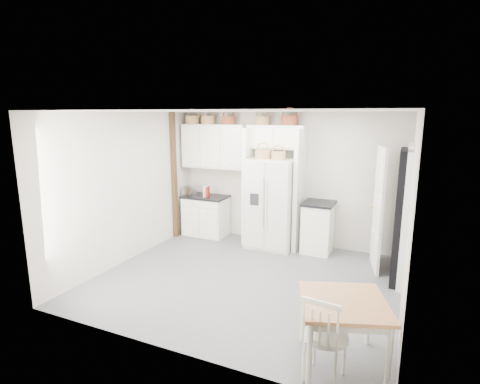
% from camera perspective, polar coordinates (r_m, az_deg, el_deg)
% --- Properties ---
extents(floor, '(4.50, 4.50, 0.00)m').
position_cam_1_polar(floor, '(6.06, 0.91, -13.17)').
color(floor, '#4B4B4B').
rests_on(floor, ground).
extents(ceiling, '(4.50, 4.50, 0.00)m').
position_cam_1_polar(ceiling, '(5.49, 1.00, 12.24)').
color(ceiling, white).
rests_on(ceiling, wall_back).
extents(wall_back, '(4.50, 0.00, 4.50)m').
position_cam_1_polar(wall_back, '(7.48, 7.01, 2.03)').
color(wall_back, beige).
rests_on(wall_back, floor).
extents(wall_left, '(0.00, 4.00, 4.00)m').
position_cam_1_polar(wall_left, '(6.82, -16.69, 0.67)').
color(wall_left, beige).
rests_on(wall_left, floor).
extents(wall_right, '(0.00, 4.00, 4.00)m').
position_cam_1_polar(wall_right, '(5.21, 24.40, -3.26)').
color(wall_right, beige).
rests_on(wall_right, floor).
extents(refrigerator, '(0.90, 0.72, 1.74)m').
position_cam_1_polar(refrigerator, '(7.24, 4.85, -1.73)').
color(refrigerator, silver).
rests_on(refrigerator, floor).
extents(base_cab_left, '(0.89, 0.56, 0.82)m').
position_cam_1_polar(base_cab_left, '(8.05, -5.22, -3.71)').
color(base_cab_left, white).
rests_on(base_cab_left, floor).
extents(base_cab_right, '(0.52, 0.62, 0.92)m').
position_cam_1_polar(base_cab_right, '(7.21, 11.80, -5.39)').
color(base_cab_right, white).
rests_on(base_cab_right, floor).
extents(dining_table, '(1.08, 1.08, 0.71)m').
position_cam_1_polar(dining_table, '(4.25, 15.28, -19.91)').
color(dining_table, '#A27646').
rests_on(dining_table, floor).
extents(windsor_chair, '(0.49, 0.45, 0.91)m').
position_cam_1_polar(windsor_chair, '(3.96, 12.89, -20.67)').
color(windsor_chair, white).
rests_on(windsor_chair, floor).
extents(counter_left, '(0.92, 0.60, 0.04)m').
position_cam_1_polar(counter_left, '(7.95, -5.28, -0.72)').
color(counter_left, black).
rests_on(counter_left, base_cab_left).
extents(counter_right, '(0.56, 0.67, 0.04)m').
position_cam_1_polar(counter_right, '(7.09, 11.96, -1.68)').
color(counter_right, black).
rests_on(counter_right, base_cab_right).
extents(toaster, '(0.32, 0.23, 0.20)m').
position_cam_1_polar(toaster, '(8.02, -7.74, 0.20)').
color(toaster, silver).
rests_on(toaster, counter_left).
extents(cookbook_red, '(0.07, 0.15, 0.22)m').
position_cam_1_polar(cookbook_red, '(7.80, -4.87, 0.03)').
color(cookbook_red, maroon).
rests_on(cookbook_red, counter_left).
extents(cookbook_cream, '(0.07, 0.16, 0.24)m').
position_cam_1_polar(cookbook_cream, '(7.82, -5.17, 0.11)').
color(cookbook_cream, '#F4E6C9').
rests_on(cookbook_cream, counter_left).
extents(basket_upper_a, '(0.31, 0.31, 0.17)m').
position_cam_1_polar(basket_upper_a, '(8.05, -7.28, 10.85)').
color(basket_upper_a, olive).
rests_on(basket_upper_a, upper_cabinet).
extents(basket_upper_b, '(0.29, 0.29, 0.17)m').
position_cam_1_polar(basket_upper_b, '(7.86, -4.85, 10.88)').
color(basket_upper_b, olive).
rests_on(basket_upper_b, upper_cabinet).
extents(basket_upper_c, '(0.29, 0.29, 0.17)m').
position_cam_1_polar(basket_upper_c, '(7.65, -1.76, 10.86)').
color(basket_upper_c, brown).
rests_on(basket_upper_c, upper_cabinet).
extents(basket_bridge_a, '(0.29, 0.29, 0.16)m').
position_cam_1_polar(basket_bridge_a, '(7.36, 3.41, 10.80)').
color(basket_bridge_a, olive).
rests_on(basket_bridge_a, bridge_cabinet).
extents(basket_bridge_b, '(0.32, 0.32, 0.18)m').
position_cam_1_polar(basket_bridge_b, '(7.19, 7.54, 10.78)').
color(basket_bridge_b, brown).
rests_on(basket_bridge_b, bridge_cabinet).
extents(basket_fridge_a, '(0.30, 0.30, 0.16)m').
position_cam_1_polar(basket_fridge_a, '(7.04, 3.52, 5.75)').
color(basket_fridge_a, olive).
rests_on(basket_fridge_a, refrigerator).
extents(basket_fridge_b, '(0.27, 0.27, 0.14)m').
position_cam_1_polar(basket_fridge_b, '(6.94, 5.87, 5.55)').
color(basket_fridge_b, olive).
rests_on(basket_fridge_b, refrigerator).
extents(upper_cabinet, '(1.40, 0.34, 0.90)m').
position_cam_1_polar(upper_cabinet, '(7.82, -3.89, 6.95)').
color(upper_cabinet, white).
rests_on(upper_cabinet, wall_back).
extents(bridge_cabinet, '(1.12, 0.34, 0.45)m').
position_cam_1_polar(bridge_cabinet, '(7.27, 5.63, 8.33)').
color(bridge_cabinet, white).
rests_on(bridge_cabinet, wall_back).
extents(fridge_panel_left, '(0.08, 0.60, 2.30)m').
position_cam_1_polar(fridge_panel_left, '(7.45, 1.44, 0.91)').
color(fridge_panel_left, white).
rests_on(fridge_panel_left, floor).
extents(fridge_panel_right, '(0.08, 0.60, 2.30)m').
position_cam_1_polar(fridge_panel_right, '(7.13, 9.02, 0.26)').
color(fridge_panel_right, white).
rests_on(fridge_panel_right, floor).
extents(trim_post, '(0.09, 0.09, 2.60)m').
position_cam_1_polar(trim_post, '(7.85, -10.00, 2.40)').
color(trim_post, '#432A18').
rests_on(trim_post, floor).
extents(doorway_void, '(0.18, 0.85, 2.05)m').
position_cam_1_polar(doorway_void, '(6.24, 23.39, -3.41)').
color(doorway_void, black).
rests_on(doorway_void, floor).
extents(door_slab, '(0.21, 0.79, 2.05)m').
position_cam_1_polar(door_slab, '(6.58, 20.32, -2.43)').
color(door_slab, white).
rests_on(door_slab, floor).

